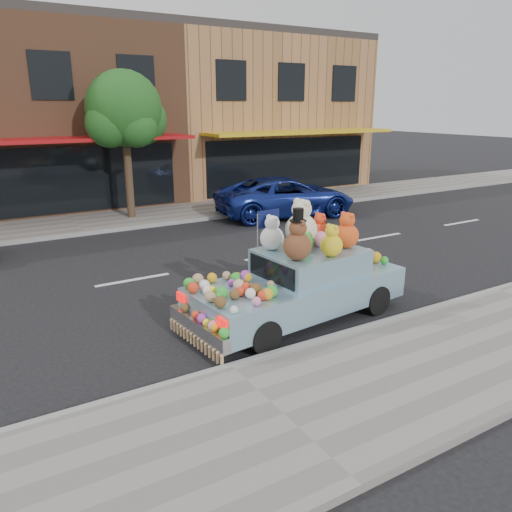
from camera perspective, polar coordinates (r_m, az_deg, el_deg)
ground at (r=12.33m, az=-13.88°, el=-2.69°), size 120.00×120.00×0.00m
near_sidewalk at (r=6.94m, az=3.18°, el=-17.95°), size 60.00×3.00×0.12m
far_sidewalk at (r=18.42m, az=-19.95°, el=3.41°), size 60.00×3.00×0.12m
near_kerb at (r=8.03m, az=-2.93°, el=-12.66°), size 60.00×0.12×0.13m
far_kerb at (r=16.98m, az=-18.95°, el=2.45°), size 60.00×0.12×0.13m
storefront_mid at (r=23.40m, az=-23.61°, el=14.57°), size 10.00×9.80×7.30m
storefront_right at (r=26.68m, az=-1.06°, el=16.02°), size 10.00×9.80×7.30m
street_tree at (r=18.52m, az=-14.79°, el=15.30°), size 3.00×2.70×5.22m
car_blue at (r=18.88m, az=3.42°, el=6.78°), size 5.56×3.16×1.46m
art_car at (r=9.66m, az=4.96°, el=-2.58°), size 4.63×2.17×2.29m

